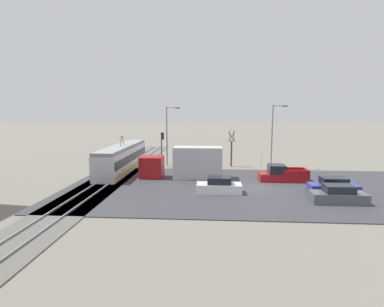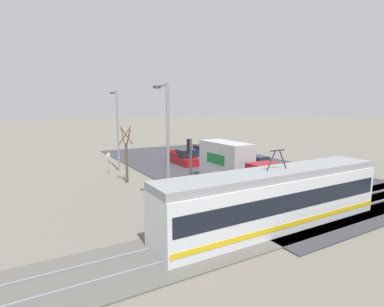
{
  "view_description": "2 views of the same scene",
  "coord_description": "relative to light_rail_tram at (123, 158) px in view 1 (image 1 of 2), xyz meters",
  "views": [
    {
      "loc": [
        -29.98,
        4.48,
        7.88
      ],
      "look_at": [
        3.08,
        6.72,
        3.07
      ],
      "focal_mm": 28.0,
      "sensor_mm": 36.0,
      "label": 1
    },
    {
      "loc": [
        20.11,
        28.01,
        6.89
      ],
      "look_at": [
        7.07,
        5.47,
        2.83
      ],
      "focal_mm": 28.0,
      "sensor_mm": 36.0,
      "label": 2
    }
  ],
  "objects": [
    {
      "name": "light_rail_tram",
      "position": [
        0.0,
        0.0,
        0.0
      ],
      "size": [
        14.92,
        2.68,
        4.44
      ],
      "color": "silver",
      "rests_on": "ground"
    },
    {
      "name": "road_surface",
      "position": [
        -7.69,
        -16.09,
        -1.64
      ],
      "size": [
        18.65,
        38.62,
        0.08
      ],
      "color": "#38383D",
      "rests_on": "ground"
    },
    {
      "name": "street_tree",
      "position": [
        4.14,
        -14.32,
        0.67
      ],
      "size": [
        1.22,
        1.01,
        5.18
      ],
      "color": "brown",
      "rests_on": "ground"
    },
    {
      "name": "traffic_light_pole",
      "position": [
        2.94,
        -4.72,
        1.48
      ],
      "size": [
        0.28,
        0.47,
        4.84
      ],
      "color": "#47474C",
      "rests_on": "ground"
    },
    {
      "name": "sedan_car_0",
      "position": [
        -12.31,
        -22.33,
        -0.96
      ],
      "size": [
        1.77,
        4.53,
        1.55
      ],
      "rotation": [
        0.0,
        0.0,
        3.14
      ],
      "color": "#4C5156",
      "rests_on": "ground"
    },
    {
      "name": "ground_plane",
      "position": [
        -7.69,
        -16.09,
        -1.68
      ],
      "size": [
        320.0,
        320.0,
        0.0
      ],
      "primitive_type": "plane",
      "color": "slate"
    },
    {
      "name": "street_lamp_mid_block",
      "position": [
        3.31,
        -19.86,
        3.24
      ],
      "size": [
        0.36,
        1.95,
        8.59
      ],
      "color": "gray",
      "rests_on": "ground"
    },
    {
      "name": "box_truck",
      "position": [
        -3.86,
        -8.69,
        0.08
      ],
      "size": [
        2.35,
        9.43,
        3.64
      ],
      "color": "maroon",
      "rests_on": "ground"
    },
    {
      "name": "rail_bed",
      "position": [
        -7.69,
        0.0,
        -1.64
      ],
      "size": [
        66.76,
        4.4,
        0.22
      ],
      "color": "#5B5954",
      "rests_on": "ground"
    },
    {
      "name": "street_lamp_near_crossing",
      "position": [
        4.3,
        -5.38,
        3.13
      ],
      "size": [
        0.36,
        1.95,
        8.37
      ],
      "color": "gray",
      "rests_on": "ground"
    },
    {
      "name": "pickup_truck",
      "position": [
        -4.55,
        -19.39,
        -0.92
      ],
      "size": [
        2.09,
        5.25,
        1.82
      ],
      "color": "maroon",
      "rests_on": "ground"
    },
    {
      "name": "no_parking_sign",
      "position": [
        4.67,
        -18.65,
        -0.32
      ],
      "size": [
        0.32,
        0.08,
        2.23
      ],
      "color": "gray",
      "rests_on": "ground"
    },
    {
      "name": "sedan_car_2",
      "position": [
        -9.86,
        -12.31,
        -0.97
      ],
      "size": [
        1.79,
        4.24,
        1.54
      ],
      "color": "silver",
      "rests_on": "ground"
    },
    {
      "name": "sedan_car_1",
      "position": [
        -9.4,
        -23.06,
        -0.96
      ],
      "size": [
        1.76,
        4.45,
        1.56
      ],
      "color": "navy",
      "rests_on": "ground"
    }
  ]
}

